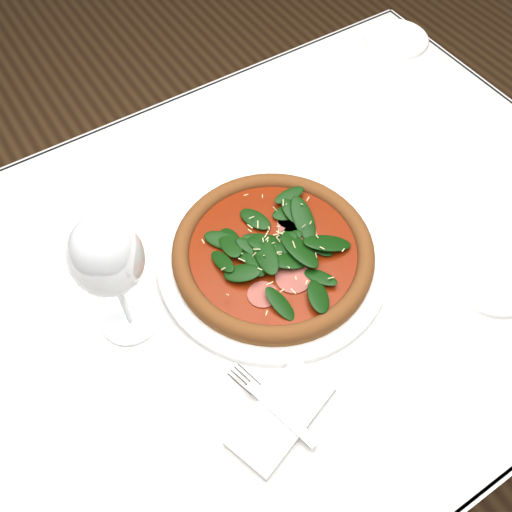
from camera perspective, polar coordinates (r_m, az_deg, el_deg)
ground at (r=1.52m, az=-0.20°, el=-17.16°), size 6.00×6.00×0.00m
dining_table at (r=0.92m, az=-0.32°, el=-5.15°), size 1.21×0.81×0.75m
plate at (r=0.84m, az=1.69°, el=-0.16°), size 0.34×0.34×0.01m
pizza at (r=0.82m, az=1.72°, el=0.61°), size 0.34×0.34×0.04m
wine_glass at (r=0.68m, az=-14.68°, el=-0.31°), size 0.09×0.09×0.22m
napkin at (r=0.74m, az=2.54°, el=-15.66°), size 0.16×0.11×0.01m
fork at (r=0.73m, az=1.04°, el=-14.18°), size 0.05×0.14×0.00m
saucer_near at (r=0.89m, az=22.69°, el=-2.14°), size 0.12×0.12×0.01m
saucer_far at (r=1.25m, az=13.88°, el=20.35°), size 0.13×0.13×0.01m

